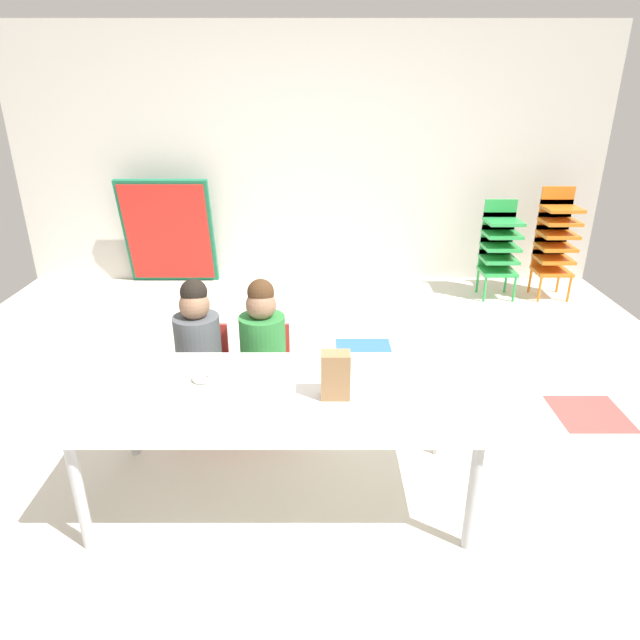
{
  "coord_description": "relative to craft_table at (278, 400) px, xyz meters",
  "views": [
    {
      "loc": [
        0.11,
        -2.94,
        1.89
      ],
      "look_at": [
        0.12,
        -0.49,
        0.85
      ],
      "focal_mm": 30.91,
      "sensor_mm": 36.0,
      "label": 1
    }
  ],
  "objects": [
    {
      "name": "ground_plane",
      "position": [
        0.07,
        0.73,
        -0.56
      ],
      "size": [
        5.82,
        5.37,
        0.02
      ],
      "color": "silver"
    },
    {
      "name": "back_wall",
      "position": [
        0.08,
        3.42,
        0.68
      ],
      "size": [
        5.82,
        0.1,
        2.46
      ],
      "primitive_type": "cube",
      "color": "beige",
      "rests_on": "ground_plane"
    },
    {
      "name": "craft_table",
      "position": [
        0.0,
        0.0,
        0.0
      ],
      "size": [
        1.84,
        0.8,
        0.6
      ],
      "color": "white",
      "rests_on": "ground_plane"
    },
    {
      "name": "seated_child_near_camera",
      "position": [
        -0.51,
        0.63,
        0.01
      ],
      "size": [
        0.32,
        0.31,
        0.92
      ],
      "color": "red",
      "rests_on": "ground_plane"
    },
    {
      "name": "seated_child_middle_seat",
      "position": [
        -0.14,
        0.63,
        0.01
      ],
      "size": [
        0.32,
        0.31,
        0.92
      ],
      "color": "red",
      "rests_on": "ground_plane"
    },
    {
      "name": "kid_chair_green_stack",
      "position": [
        1.89,
        2.87,
        -0.03
      ],
      "size": [
        0.32,
        0.3,
        0.92
      ],
      "color": "green",
      "rests_on": "ground_plane"
    },
    {
      "name": "kid_chair_orange_stack",
      "position": [
        2.41,
        2.87,
        0.03
      ],
      "size": [
        0.32,
        0.3,
        1.04
      ],
      "color": "orange",
      "rests_on": "ground_plane"
    },
    {
      "name": "folded_activity_table",
      "position": [
        -1.34,
        3.22,
        -0.01
      ],
      "size": [
        0.9,
        0.29,
        1.09
      ],
      "color": "#19724C",
      "rests_on": "ground_plane"
    },
    {
      "name": "paper_bag_brown",
      "position": [
        0.26,
        -0.05,
        0.16
      ],
      "size": [
        0.13,
        0.09,
        0.22
      ],
      "primitive_type": "cube",
      "color": "#9E754C",
      "rests_on": "craft_table"
    },
    {
      "name": "paper_plate_near_edge",
      "position": [
        -0.37,
        0.09,
        0.05
      ],
      "size": [
        0.18,
        0.18,
        0.01
      ],
      "primitive_type": "cylinder",
      "color": "white",
      "rests_on": "craft_table"
    },
    {
      "name": "donut_powdered_on_plate",
      "position": [
        -0.37,
        0.09,
        0.07
      ],
      "size": [
        0.12,
        0.12,
        0.03
      ],
      "primitive_type": "torus",
      "color": "white",
      "rests_on": "craft_table"
    }
  ]
}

